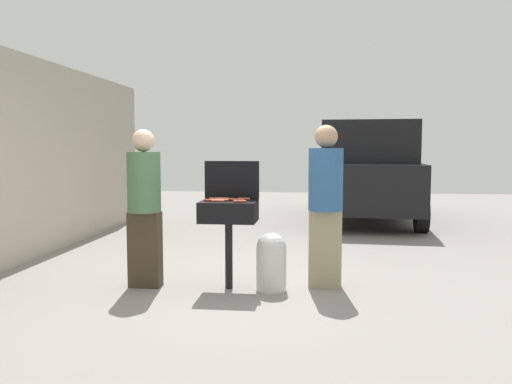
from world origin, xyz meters
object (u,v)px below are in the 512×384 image
(hot_dog_1, at_px, (240,201))
(person_left, at_px, (144,202))
(hot_dog_4, at_px, (238,200))
(bbq_grill, at_px, (229,215))
(hot_dog_8, at_px, (223,198))
(hot_dog_3, at_px, (210,200))
(parked_minivan, at_px, (367,171))
(hot_dog_2, at_px, (228,199))
(hot_dog_6, at_px, (221,200))
(hot_dog_7, at_px, (218,201))
(hot_dog_5, at_px, (244,199))
(hot_dog_0, at_px, (222,200))
(hot_dog_9, at_px, (215,199))
(person_right, at_px, (325,200))
(propane_tank, at_px, (271,260))

(hot_dog_1, relative_size, person_left, 0.08)
(hot_dog_1, relative_size, hot_dog_4, 1.00)
(bbq_grill, relative_size, hot_dog_8, 7.26)
(hot_dog_3, distance_m, parked_minivan, 6.03)
(hot_dog_2, xyz_separation_m, hot_dog_4, (0.11, -0.05, 0.00))
(hot_dog_4, distance_m, hot_dog_8, 0.22)
(hot_dog_6, relative_size, parked_minivan, 0.03)
(hot_dog_8, distance_m, person_left, 0.84)
(bbq_grill, distance_m, hot_dog_6, 0.18)
(hot_dog_4, bearing_deg, hot_dog_7, -145.43)
(bbq_grill, height_order, hot_dog_5, hot_dog_5)
(hot_dog_7, relative_size, hot_dog_8, 1.00)
(bbq_grill, distance_m, hot_dog_2, 0.17)
(hot_dog_3, bearing_deg, bbq_grill, 17.86)
(hot_dog_4, bearing_deg, parked_minivan, 71.20)
(parked_minivan, bearing_deg, hot_dog_4, 74.67)
(hot_dog_0, distance_m, hot_dog_7, 0.07)
(parked_minivan, bearing_deg, hot_dog_6, 73.07)
(hot_dog_0, height_order, hot_dog_1, same)
(hot_dog_7, distance_m, hot_dog_9, 0.23)
(hot_dog_5, relative_size, person_right, 0.07)
(hot_dog_8, bearing_deg, hot_dog_5, -5.12)
(hot_dog_8, xyz_separation_m, propane_tank, (0.55, -0.17, -0.64))
(parked_minivan, bearing_deg, hot_dog_8, 72.54)
(hot_dog_8, height_order, propane_tank, hot_dog_8)
(hot_dog_0, bearing_deg, hot_dog_7, -120.25)
(person_left, bearing_deg, hot_dog_2, -6.46)
(parked_minivan, bearing_deg, propane_tank, 78.21)
(hot_dog_1, xyz_separation_m, hot_dog_9, (-0.30, 0.24, 0.00))
(hot_dog_1, bearing_deg, hot_dog_8, 130.23)
(hot_dog_3, distance_m, propane_tank, 0.91)
(hot_dog_2, relative_size, propane_tank, 0.21)
(bbq_grill, bearing_deg, hot_dog_5, 38.53)
(hot_dog_8, height_order, person_right, person_right)
(hot_dog_0, distance_m, person_right, 1.10)
(person_right, bearing_deg, hot_dog_9, -10.01)
(hot_dog_1, bearing_deg, hot_dog_0, 158.04)
(bbq_grill, distance_m, hot_dog_4, 0.19)
(hot_dog_2, bearing_deg, bbq_grill, -76.65)
(hot_dog_3, distance_m, hot_dog_5, 0.38)
(hot_dog_3, height_order, person_right, person_right)
(hot_dog_0, relative_size, hot_dog_7, 1.00)
(bbq_grill, relative_size, propane_tank, 1.53)
(hot_dog_1, distance_m, hot_dog_2, 0.25)
(hot_dog_0, distance_m, hot_dog_8, 0.19)
(bbq_grill, relative_size, person_right, 0.54)
(propane_tank, bearing_deg, hot_dog_5, 154.52)
(hot_dog_0, relative_size, propane_tank, 0.21)
(hot_dog_5, xyz_separation_m, person_right, (0.87, 0.04, -0.01))
(bbq_grill, relative_size, hot_dog_9, 7.26)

